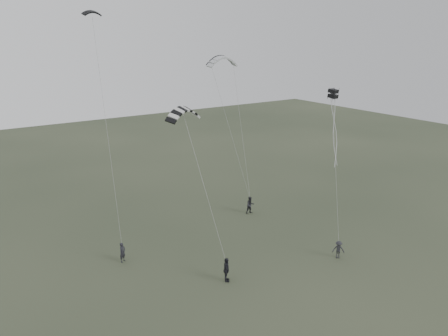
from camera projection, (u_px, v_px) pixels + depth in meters
ground at (249, 269)px, 34.71m from camera, size 140.00×140.00×0.00m
flyer_left at (122, 252)px, 35.66m from camera, size 0.73×0.65×1.67m
flyer_right at (250, 205)px, 45.34m from camera, size 0.99×0.82×1.83m
flyer_center at (226, 270)px, 32.76m from camera, size 1.02×1.19×1.92m
flyer_far at (338, 250)px, 36.26m from camera, size 1.11×1.10×1.54m
kite_dark_small at (92, 12)px, 34.33m from camera, size 1.60×0.86×0.63m
kite_pale_large at (223, 57)px, 43.92m from camera, size 3.43×1.11×1.56m
kite_striped at (183, 109)px, 32.57m from camera, size 3.44×2.25×1.44m
kite_box at (333, 94)px, 37.75m from camera, size 0.84×0.92×0.83m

